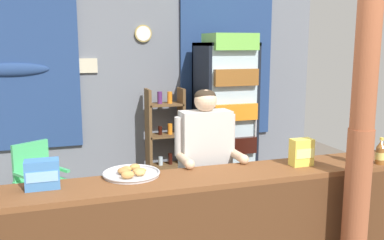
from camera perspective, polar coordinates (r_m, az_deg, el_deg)
back_wall_curtained at (r=5.63m, az=-8.30°, el=5.27°), size 5.21×0.22×2.80m
stall_counter at (r=3.20m, az=1.19°, el=-14.41°), size 3.93×0.46×0.95m
timber_post at (r=3.31m, az=21.69°, el=-2.07°), size 0.21×0.19×2.62m
drink_fridge at (r=5.43m, az=4.58°, el=1.63°), size 0.67×0.69×2.04m
bottle_shelf_rack at (r=5.54m, az=-3.60°, el=-2.43°), size 0.48×0.28×1.35m
plastic_lawn_chair at (r=4.93m, az=-19.89°, el=-7.18°), size 0.61×0.61×0.86m
shopkeeper at (r=3.65m, az=1.82°, el=-4.83°), size 0.54×0.42×1.54m
soda_bottle_orange_soda at (r=3.71m, az=21.73°, el=-3.34°), size 0.10×0.10×0.34m
soda_bottle_iced_tea at (r=3.78m, az=23.92°, el=-4.03°), size 0.07×0.07×0.22m
snack_box_biscuit at (r=3.05m, az=-19.41°, el=-6.86°), size 0.22×0.13×0.20m
snack_box_instant_noodle at (r=3.52m, az=14.44°, el=-4.20°), size 0.18×0.11×0.22m
pastry_tray at (r=3.20m, az=-8.12°, el=-7.04°), size 0.43×0.43×0.07m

